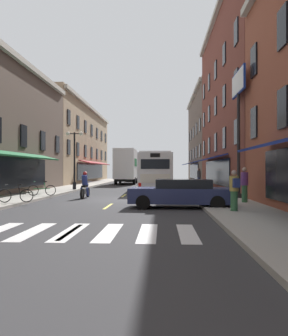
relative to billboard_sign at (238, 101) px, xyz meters
The scene contains 17 objects.
ground_plane 9.14m from the billboard_sign, behind, with size 34.80×80.00×0.10m, color #333335.
lane_centre_dashes 9.11m from the billboard_sign, behind, with size 0.14×73.90×0.01m.
crosswalk_near 13.57m from the billboard_sign, 125.00° to the right, with size 7.10×2.80×0.01m.
sidewalk_left 14.14m from the billboard_sign, behind, with size 3.00×80.00×0.14m, color #A39E93.
sidewalk_right 5.81m from the billboard_sign, behind, with size 3.00×80.00×0.14m, color #A39E93.
billboard_sign is the anchor object (origin of this frame).
transit_bus 11.56m from the billboard_sign, 117.96° to the left, with size 2.83×11.10×3.16m.
box_truck 22.91m from the billboard_sign, 112.98° to the left, with size 2.55×7.94×4.22m.
sedan_near 7.40m from the billboard_sign, 131.73° to the right, with size 4.74×2.08×1.32m.
sedan_mid 31.02m from the billboard_sign, 106.28° to the left, with size 2.11×4.64×1.36m.
motorcycle_rider 10.57m from the billboard_sign, behind, with size 0.62×2.07×1.66m.
bicycle_near 13.13m from the billboard_sign, behind, with size 1.68×0.55×0.91m.
bicycle_mid 13.28m from the billboard_sign, 164.05° to the right, with size 1.69×0.51×0.91m.
pedestrian_near 7.93m from the billboard_sign, 104.59° to the right, with size 0.36×0.52×1.61m.
pedestrian_mid 5.42m from the billboard_sign, 97.00° to the right, with size 0.36×0.36×1.75m.
pedestrian_far 14.25m from the billboard_sign, 93.28° to the left, with size 0.36×0.36×1.77m.
street_lamp_twin 14.21m from the billboard_sign, 147.42° to the left, with size 1.42×0.32×4.79m.
Camera 1 is at (2.59, -19.12, 1.76)m, focal length 34.83 mm.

